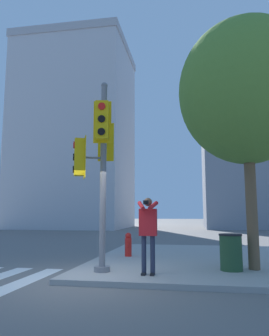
{
  "coord_description": "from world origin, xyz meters",
  "views": [
    {
      "loc": [
        2.47,
        -7.15,
        1.49
      ],
      "look_at": [
        1.08,
        0.76,
        2.6
      ],
      "focal_mm": 35.0,
      "sensor_mm": 36.0,
      "label": 1
    }
  ],
  "objects_px": {
    "person_photographer": "(148,228)",
    "street_tree": "(246,92)",
    "traffic_signal_pole": "(99,155)",
    "trash_bin": "(231,252)",
    "fire_hydrant": "(128,245)"
  },
  "relations": [
    {
      "from": "person_photographer",
      "to": "street_tree",
      "type": "xyz_separation_m",
      "value": [
        2.47,
        1.13,
        3.51
      ]
    },
    {
      "from": "traffic_signal_pole",
      "to": "street_tree",
      "type": "relative_size",
      "value": 0.72
    },
    {
      "from": "person_photographer",
      "to": "trash_bin",
      "type": "xyz_separation_m",
      "value": [
        1.9,
        0.86,
        -0.6
      ]
    },
    {
      "from": "fire_hydrant",
      "to": "trash_bin",
      "type": "distance_m",
      "value": 3.66
    },
    {
      "from": "street_tree",
      "to": "trash_bin",
      "type": "height_order",
      "value": "street_tree"
    },
    {
      "from": "traffic_signal_pole",
      "to": "street_tree",
      "type": "bearing_deg",
      "value": 14.65
    },
    {
      "from": "traffic_signal_pole",
      "to": "street_tree",
      "type": "xyz_separation_m",
      "value": [
        3.72,
        0.97,
        1.75
      ]
    },
    {
      "from": "trash_bin",
      "to": "person_photographer",
      "type": "bearing_deg",
      "value": -155.6
    },
    {
      "from": "traffic_signal_pole",
      "to": "person_photographer",
      "type": "bearing_deg",
      "value": -7.3
    },
    {
      "from": "traffic_signal_pole",
      "to": "person_photographer",
      "type": "height_order",
      "value": "traffic_signal_pole"
    },
    {
      "from": "fire_hydrant",
      "to": "trash_bin",
      "type": "xyz_separation_m",
      "value": [
        2.95,
        -2.16,
        0.07
      ]
    },
    {
      "from": "traffic_signal_pole",
      "to": "fire_hydrant",
      "type": "distance_m",
      "value": 3.76
    },
    {
      "from": "traffic_signal_pole",
      "to": "fire_hydrant",
      "type": "height_order",
      "value": "traffic_signal_pole"
    },
    {
      "from": "traffic_signal_pole",
      "to": "trash_bin",
      "type": "height_order",
      "value": "traffic_signal_pole"
    },
    {
      "from": "traffic_signal_pole",
      "to": "person_photographer",
      "type": "distance_m",
      "value": 2.16
    }
  ]
}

